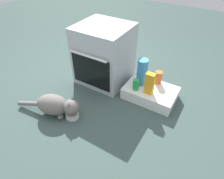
% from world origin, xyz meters
% --- Properties ---
extents(ground, '(8.00, 8.00, 0.00)m').
position_xyz_m(ground, '(0.00, 0.00, 0.00)').
color(ground, '#384C47').
extents(oven, '(0.57, 0.59, 0.68)m').
position_xyz_m(oven, '(0.00, 0.36, 0.34)').
color(oven, '#B7BABF').
rests_on(oven, ground).
extents(pantry_cabinet, '(0.55, 0.37, 0.13)m').
position_xyz_m(pantry_cabinet, '(0.63, 0.32, 0.06)').
color(pantry_cabinet, white).
rests_on(pantry_cabinet, ground).
extents(food_bowl, '(0.14, 0.14, 0.07)m').
position_xyz_m(food_bowl, '(0.08, -0.36, 0.03)').
color(food_bowl, white).
rests_on(food_bowl, ground).
extents(cat, '(0.67, 0.29, 0.23)m').
position_xyz_m(cat, '(-0.07, -0.40, 0.12)').
color(cat, slate).
rests_on(cat, ground).
extents(sauce_jar, '(0.08, 0.08, 0.14)m').
position_xyz_m(sauce_jar, '(0.65, 0.45, 0.20)').
color(sauce_jar, '#D16023').
rests_on(sauce_jar, pantry_cabinet).
extents(juice_carton, '(0.09, 0.06, 0.24)m').
position_xyz_m(juice_carton, '(0.63, 0.23, 0.25)').
color(juice_carton, orange).
rests_on(juice_carton, pantry_cabinet).
extents(soda_can, '(0.07, 0.07, 0.12)m').
position_xyz_m(soda_can, '(0.49, 0.22, 0.19)').
color(soda_can, green).
rests_on(soda_can, pantry_cabinet).
extents(water_bottle, '(0.11, 0.11, 0.30)m').
position_xyz_m(water_bottle, '(0.50, 0.34, 0.28)').
color(water_bottle, '#388CD1').
rests_on(water_bottle, pantry_cabinet).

